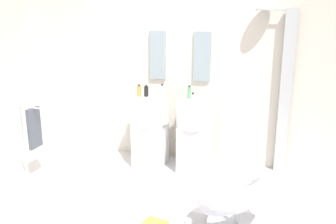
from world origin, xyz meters
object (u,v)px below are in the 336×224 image
object	(u,v)px
lounge_chair	(238,197)
soap_bottle_green	(189,93)
shower_column	(284,90)
towel_rack	(32,129)
magazine_ochre	(155,224)
pedestal_sink_right	(195,133)
soap_bottle_amber	(139,91)
soap_bottle_white	(162,91)
soap_bottle_clear	(193,99)
soap_bottle_black	(146,91)
pedestal_sink_left	(150,129)

from	to	relation	value
lounge_chair	soap_bottle_green	distance (m)	1.73
shower_column	lounge_chair	world-z (taller)	shower_column
towel_rack	magazine_ochre	xyz separation A→B (m)	(1.76, -0.61, -0.60)
pedestal_sink_right	soap_bottle_amber	xyz separation A→B (m)	(-0.78, 0.04, 0.49)
pedestal_sink_right	towel_rack	xyz separation A→B (m)	(-1.84, -0.80, 0.12)
pedestal_sink_right	shower_column	size ratio (longest dim) A/B	0.50
lounge_chair	soap_bottle_white	xyz separation A→B (m)	(-1.16, 1.38, 0.65)
soap_bottle_clear	soap_bottle_green	bearing A→B (deg)	112.65
shower_column	soap_bottle_black	bearing A→B (deg)	-173.88
soap_bottle_white	pedestal_sink_right	bearing A→B (deg)	-13.87
shower_column	magazine_ochre	bearing A→B (deg)	-123.61
soap_bottle_white	soap_bottle_black	size ratio (longest dim) A/B	1.12
lounge_chair	soap_bottle_amber	size ratio (longest dim) A/B	6.13
lounge_chair	soap_bottle_black	xyz separation A→B (m)	(-1.37, 1.36, 0.64)
lounge_chair	soap_bottle_black	size ratio (longest dim) A/B	6.60
magazine_ochre	soap_bottle_amber	distance (m)	1.89
pedestal_sink_right	magazine_ochre	xyz separation A→B (m)	(-0.07, -1.42, -0.48)
pedestal_sink_right	soap_bottle_clear	distance (m)	0.49
shower_column	magazine_ochre	xyz separation A→B (m)	(-1.13, -1.69, -1.05)
soap_bottle_white	soap_bottle_green	bearing A→B (deg)	1.07
lounge_chair	magazine_ochre	distance (m)	0.83
pedestal_sink_left	towel_rack	distance (m)	1.47
soap_bottle_amber	soap_bottle_white	world-z (taller)	soap_bottle_white
soap_bottle_amber	soap_bottle_clear	bearing A→B (deg)	-12.11
shower_column	towel_rack	distance (m)	3.12
pedestal_sink_right	soap_bottle_black	distance (m)	0.85
shower_column	lounge_chair	size ratio (longest dim) A/B	2.03
pedestal_sink_right	soap_bottle_amber	world-z (taller)	soap_bottle_amber
towel_rack	soap_bottle_clear	xyz separation A→B (m)	(1.83, 0.68, 0.35)
pedestal_sink_left	soap_bottle_black	distance (m)	0.50
soap_bottle_amber	pedestal_sink_left	bearing A→B (deg)	-14.89
towel_rack	magazine_ochre	world-z (taller)	towel_rack
lounge_chair	soap_bottle_green	world-z (taller)	soap_bottle_green
lounge_chair	magazine_ochre	xyz separation A→B (m)	(-0.75, -0.15, -0.32)
magazine_ochre	soap_bottle_black	world-z (taller)	soap_bottle_black
soap_bottle_white	shower_column	bearing A→B (deg)	5.98
pedestal_sink_left	soap_bottle_clear	xyz separation A→B (m)	(0.60, -0.12, 0.48)
pedestal_sink_left	lounge_chair	xyz separation A→B (m)	(1.29, -1.26, -0.15)
magazine_ochre	soap_bottle_white	xyz separation A→B (m)	(-0.41, 1.53, 0.98)
pedestal_sink_left	soap_bottle_clear	size ratio (longest dim) A/B	7.66
pedestal_sink_right	shower_column	xyz separation A→B (m)	(1.05, 0.28, 0.58)
towel_rack	soap_bottle_amber	size ratio (longest dim) A/B	5.77
soap_bottle_clear	soap_bottle_white	distance (m)	0.52
soap_bottle_amber	pedestal_sink_right	bearing A→B (deg)	-3.25
towel_rack	soap_bottle_amber	bearing A→B (deg)	38.57
lounge_chair	towel_rack	size ratio (longest dim) A/B	1.06
soap_bottle_amber	soap_bottle_green	distance (m)	0.67
soap_bottle_clear	soap_bottle_white	bearing A→B (deg)	152.97
pedestal_sink_right	soap_bottle_green	xyz separation A→B (m)	(-0.11, 0.13, 0.50)
soap_bottle_white	magazine_ochre	bearing A→B (deg)	-75.21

